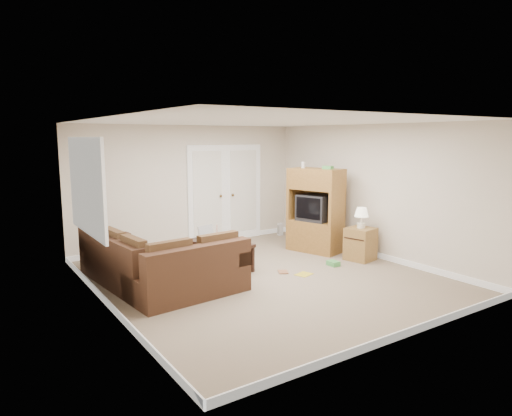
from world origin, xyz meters
TOP-DOWN VIEW (x-y plane):
  - floor at (0.00, 0.00)m, footprint 5.50×5.50m
  - ceiling at (0.00, 0.00)m, footprint 5.00×5.50m
  - wall_left at (-2.50, 0.00)m, footprint 0.02×5.50m
  - wall_right at (2.50, 0.00)m, footprint 0.02×5.50m
  - wall_back at (0.00, 2.75)m, footprint 5.00×0.02m
  - wall_front at (0.00, -2.75)m, footprint 5.00×0.02m
  - baseboards at (0.00, 0.00)m, footprint 5.00×5.50m
  - french_doors at (0.85, 2.71)m, footprint 1.80×0.05m
  - window_left at (-2.46, 1.00)m, footprint 0.05×1.92m
  - sectional_sofa at (-1.68, 0.49)m, footprint 1.94×2.62m
  - coffee_table at (-0.36, 0.85)m, footprint 0.84×1.27m
  - tv_armoire at (1.85, 0.89)m, footprint 0.84×1.15m
  - side_cabinet at (2.10, -0.10)m, footprint 0.56×0.56m
  - space_heater at (2.15, 2.45)m, footprint 0.12×0.10m
  - floor_magazine at (0.64, -0.23)m, footprint 0.33×0.29m
  - floor_greenbox at (1.41, -0.11)m, footprint 0.16×0.21m
  - floor_book at (0.36, 0.09)m, footprint 0.24×0.27m

SIDE VIEW (x-z plane):
  - floor at x=0.00m, z-range 0.00..0.00m
  - floor_magazine at x=0.64m, z-range 0.00..0.01m
  - floor_book at x=0.36m, z-range 0.00..0.02m
  - floor_greenbox at x=1.41m, z-range 0.00..0.08m
  - baseboards at x=0.00m, z-range 0.00..0.10m
  - space_heater at x=2.15m, z-range 0.00..0.28m
  - coffee_table at x=-0.36m, z-range -0.14..0.66m
  - sectional_sofa at x=-1.68m, z-range -0.09..0.70m
  - side_cabinet at x=2.10m, z-range -0.14..0.85m
  - tv_armoire at x=1.85m, z-range -0.05..1.72m
  - french_doors at x=0.85m, z-range -0.03..2.10m
  - wall_left at x=-2.50m, z-range 0.00..2.50m
  - wall_right at x=2.50m, z-range 0.00..2.50m
  - wall_back at x=0.00m, z-range 0.00..2.50m
  - wall_front at x=0.00m, z-range 0.00..2.50m
  - window_left at x=-2.46m, z-range 0.84..2.26m
  - ceiling at x=0.00m, z-range 2.49..2.51m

